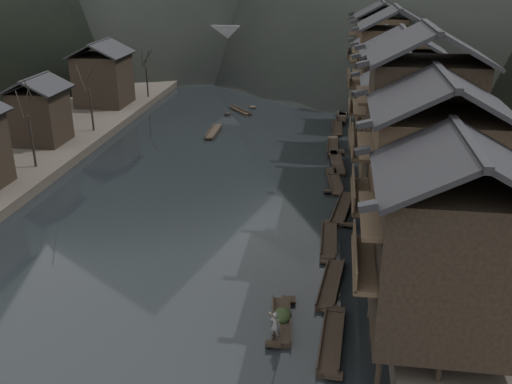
# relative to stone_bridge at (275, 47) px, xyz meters

# --- Properties ---
(water) EXTENTS (300.00, 300.00, 0.00)m
(water) POSITION_rel_stone_bridge_xyz_m (0.00, -72.00, -5.11)
(water) COLOR black
(water) RESTS_ON ground
(left_bank) EXTENTS (40.00, 200.00, 1.20)m
(left_bank) POSITION_rel_stone_bridge_xyz_m (-35.00, -32.00, -4.51)
(left_bank) COLOR #2D2823
(left_bank) RESTS_ON ground
(stilt_houses) EXTENTS (9.00, 67.60, 16.22)m
(stilt_houses) POSITION_rel_stone_bridge_xyz_m (17.28, -52.83, 3.80)
(stilt_houses) COLOR black
(stilt_houses) RESTS_ON ground
(left_houses) EXTENTS (8.10, 53.20, 8.73)m
(left_houses) POSITION_rel_stone_bridge_xyz_m (-20.50, -51.88, 0.55)
(left_houses) COLOR black
(left_houses) RESTS_ON left_bank
(bare_trees) EXTENTS (3.80, 61.65, 7.60)m
(bare_trees) POSITION_rel_stone_bridge_xyz_m (-17.00, -57.58, 1.39)
(bare_trees) COLOR black
(bare_trees) RESTS_ON left_bank
(moored_sampans) EXTENTS (2.99, 72.83, 0.47)m
(moored_sampans) POSITION_rel_stone_bridge_xyz_m (11.94, -44.16, -4.91)
(moored_sampans) COLOR black
(moored_sampans) RESTS_ON water
(midriver_boats) EXTENTS (4.06, 16.66, 0.45)m
(midriver_boats) POSITION_rel_stone_bridge_xyz_m (-2.48, -33.53, -4.91)
(midriver_boats) COLOR black
(midriver_boats) RESTS_ON water
(stone_bridge) EXTENTS (40.00, 6.00, 9.00)m
(stone_bridge) POSITION_rel_stone_bridge_xyz_m (0.00, 0.00, 0.00)
(stone_bridge) COLOR #4C4C4F
(stone_bridge) RESTS_ON ground
(hero_sampan) EXTENTS (1.54, 5.15, 0.44)m
(hero_sampan) POSITION_rel_stone_bridge_xyz_m (9.00, -76.85, -4.91)
(hero_sampan) COLOR black
(hero_sampan) RESTS_ON water
(cargo_heap) EXTENTS (1.12, 1.47, 0.67)m
(cargo_heap) POSITION_rel_stone_bridge_xyz_m (9.03, -76.61, -4.34)
(cargo_heap) COLOR black
(cargo_heap) RESTS_ON hero_sampan
(boatman) EXTENTS (0.73, 0.57, 1.75)m
(boatman) POSITION_rel_stone_bridge_xyz_m (8.82, -78.62, -3.80)
(boatman) COLOR #575759
(boatman) RESTS_ON hero_sampan
(bamboo_pole) EXTENTS (0.79, 2.73, 3.12)m
(bamboo_pole) POSITION_rel_stone_bridge_xyz_m (9.02, -78.62, -1.36)
(bamboo_pole) COLOR #8C7A51
(bamboo_pole) RESTS_ON boatman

